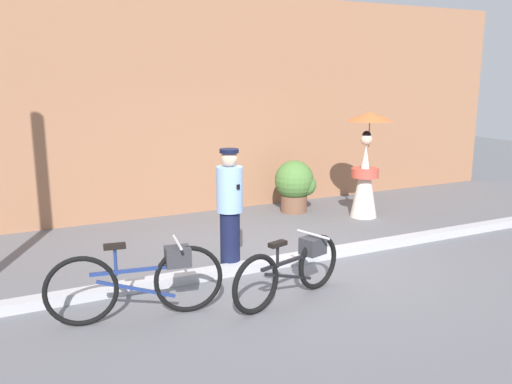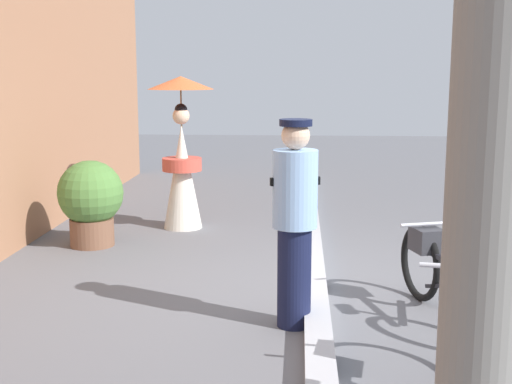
# 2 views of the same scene
# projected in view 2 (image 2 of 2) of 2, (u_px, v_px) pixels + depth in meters

# --- Properties ---
(ground_plane) EXTENTS (30.00, 30.00, 0.00)m
(ground_plane) POSITION_uv_depth(u_px,v_px,m) (315.00, 295.00, 5.96)
(ground_plane) COLOR slate
(sidewalk_curb) EXTENTS (14.00, 0.20, 0.12)m
(sidewalk_curb) POSITION_uv_depth(u_px,v_px,m) (315.00, 289.00, 5.95)
(sidewalk_curb) COLOR #B2B2B7
(sidewalk_curb) RESTS_ON ground_plane
(bicycle_near_officer) EXTENTS (1.62, 0.63, 0.73)m
(bicycle_near_officer) POSITION_uv_depth(u_px,v_px,m) (446.00, 272.00, 5.36)
(bicycle_near_officer) COLOR black
(bicycle_near_officer) RESTS_ON ground_plane
(bicycle_far_side) EXTENTS (1.83, 0.48, 0.84)m
(bicycle_far_side) POSITION_uv_depth(u_px,v_px,m) (463.00, 350.00, 3.74)
(bicycle_far_side) COLOR black
(bicycle_far_side) RESTS_ON ground_plane
(person_officer) EXTENTS (0.34, 0.38, 1.60)m
(person_officer) POSITION_uv_depth(u_px,v_px,m) (295.00, 219.00, 5.10)
(person_officer) COLOR #141938
(person_officer) RESTS_ON ground_plane
(person_with_parasol) EXTENTS (0.82, 0.82, 1.89)m
(person_with_parasol) POSITION_uv_depth(u_px,v_px,m) (182.00, 152.00, 8.38)
(person_with_parasol) COLOR silver
(person_with_parasol) RESTS_ON ground_plane
(potted_plant_by_door) EXTENTS (0.75, 0.73, 0.97)m
(potted_plant_by_door) POSITION_uv_depth(u_px,v_px,m) (93.00, 199.00, 7.58)
(potted_plant_by_door) COLOR brown
(potted_plant_by_door) RESTS_ON ground_plane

